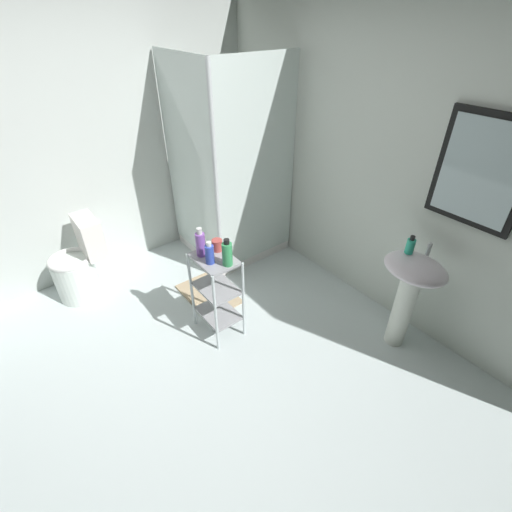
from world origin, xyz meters
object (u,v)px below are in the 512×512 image
bath_mat (209,294)px  storage_cart (217,289)px  toilet (79,266)px  shower_stall (229,214)px  pedestal_sink (410,286)px  hand_soap_bottle (410,246)px  shampoo_bottle_blue (210,254)px  rinse_cup (217,245)px  conditioner_bottle_purple (201,244)px  body_wash_bottle_green (227,254)px

bath_mat → storage_cart: bearing=-20.1°
toilet → bath_mat: size_ratio=1.27×
shower_stall → pedestal_sink: (1.94, 0.29, 0.12)m
hand_soap_bottle → shampoo_bottle_blue: 1.45m
storage_cart → rinse_cup: size_ratio=8.18×
conditioner_bottle_purple → bath_mat: 0.92m
toilet → pedestal_sink: bearing=39.5°
storage_cart → hand_soap_bottle: size_ratio=5.23×
rinse_cup → bath_mat: (-0.36, 0.08, -0.78)m
toilet → storage_cart: (1.19, 0.74, 0.12)m
body_wash_bottle_green → shampoo_bottle_blue: bearing=-137.7°
toilet → conditioner_bottle_purple: bearing=32.2°
storage_cart → bath_mat: storage_cart is taller
pedestal_sink → shampoo_bottle_blue: shampoo_bottle_blue is taller
storage_cart → bath_mat: bearing=159.9°
body_wash_bottle_green → bath_mat: 1.01m
hand_soap_bottle → shampoo_bottle_blue: size_ratio=0.79×
storage_cart → shower_stall: bearing=140.6°
conditioner_bottle_purple → pedestal_sink: bearing=45.5°
shower_stall → shampoo_bottle_blue: shower_stall is taller
shower_stall → body_wash_bottle_green: (1.06, -0.73, 0.37)m
shower_stall → hand_soap_bottle: 1.91m
shower_stall → bath_mat: shower_stall is taller
rinse_cup → toilet: bearing=-143.6°
pedestal_sink → hand_soap_bottle: bearing=158.9°
pedestal_sink → conditioner_bottle_purple: 1.58m
pedestal_sink → conditioner_bottle_purple: conditioner_bottle_purple is taller
shower_stall → bath_mat: size_ratio=3.33×
shower_stall → hand_soap_bottle: (1.84, 0.33, 0.41)m
storage_cart → body_wash_bottle_green: 0.42m
shower_stall → storage_cart: shower_stall is taller
hand_soap_bottle → conditioner_bottle_purple: size_ratio=0.61×
conditioner_bottle_purple → bath_mat: (-0.34, 0.21, -0.83)m
pedestal_sink → conditioner_bottle_purple: size_ratio=3.47×
shower_stall → toilet: (-0.25, -1.51, -0.15)m
conditioner_bottle_purple → shampoo_bottle_blue: (0.13, -0.00, -0.02)m
shampoo_bottle_blue → body_wash_bottle_green: (0.10, 0.09, 0.02)m
shower_stall → hand_soap_bottle: size_ratio=14.13×
shower_stall → bath_mat: bearing=-50.7°
shampoo_bottle_blue → rinse_cup: (-0.11, 0.13, -0.03)m
bath_mat → toilet: bearing=-129.9°
bath_mat → shower_stall: bearing=129.3°
pedestal_sink → bath_mat: pedestal_sink is taller
toilet → storage_cart: size_ratio=1.03×
shower_stall → hand_soap_bottle: bearing=10.3°
pedestal_sink → rinse_cup: size_ratio=8.95×
toilet → bath_mat: bearing=50.1°
shampoo_bottle_blue → conditioner_bottle_purple: bearing=179.1°
shampoo_bottle_blue → bath_mat: size_ratio=0.30×
shampoo_bottle_blue → pedestal_sink: bearing=49.0°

